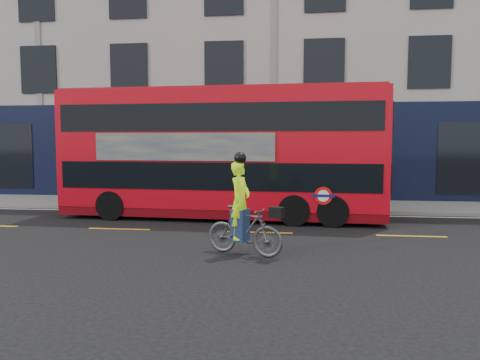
# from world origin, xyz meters

# --- Properties ---
(ground) EXTENTS (120.00, 120.00, 0.00)m
(ground) POSITION_xyz_m (0.00, 0.00, 0.00)
(ground) COLOR black
(ground) RESTS_ON ground
(pavement) EXTENTS (60.00, 3.00, 0.12)m
(pavement) POSITION_xyz_m (0.00, 6.50, 0.06)
(pavement) COLOR gray
(pavement) RESTS_ON ground
(kerb) EXTENTS (60.00, 0.12, 0.13)m
(kerb) POSITION_xyz_m (0.00, 5.00, 0.07)
(kerb) COLOR gray
(kerb) RESTS_ON ground
(building_terrace) EXTENTS (50.00, 10.07, 15.00)m
(building_terrace) POSITION_xyz_m (0.00, 12.94, 7.49)
(building_terrace) COLOR #A3A09A
(building_terrace) RESTS_ON ground
(road_edge_line) EXTENTS (58.00, 0.10, 0.01)m
(road_edge_line) POSITION_xyz_m (0.00, 4.70, 0.00)
(road_edge_line) COLOR silver
(road_edge_line) RESTS_ON ground
(lane_dashes) EXTENTS (58.00, 0.12, 0.01)m
(lane_dashes) POSITION_xyz_m (0.00, 1.50, 0.00)
(lane_dashes) COLOR orange
(lane_dashes) RESTS_ON ground
(bus) EXTENTS (10.37, 2.87, 4.13)m
(bus) POSITION_xyz_m (-1.39, 3.77, 2.12)
(bus) COLOR #B80713
(bus) RESTS_ON ground
(cyclist) EXTENTS (1.88, 1.09, 2.27)m
(cyclist) POSITION_xyz_m (-0.16, -1.01, 0.76)
(cyclist) COLOR #46484B
(cyclist) RESTS_ON ground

